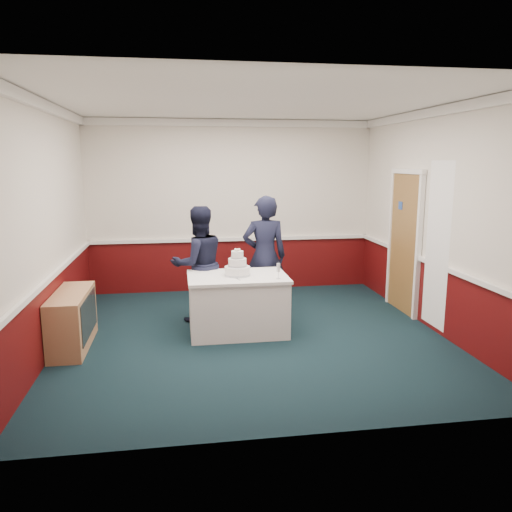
{
  "coord_description": "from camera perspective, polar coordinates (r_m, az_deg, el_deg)",
  "views": [
    {
      "loc": [
        -0.94,
        -6.27,
        2.29
      ],
      "look_at": [
        0.03,
        -0.1,
        1.1
      ],
      "focal_mm": 35.0,
      "sensor_mm": 36.0,
      "label": 1
    }
  ],
  "objects": [
    {
      "name": "ground",
      "position": [
        6.74,
        -0.36,
        -9.07
      ],
      "size": [
        5.0,
        5.0,
        0.0
      ],
      "primitive_type": "plane",
      "color": "black",
      "rests_on": "ground"
    },
    {
      "name": "room_shell",
      "position": [
        6.96,
        -0.48,
        8.13
      ],
      "size": [
        5.0,
        5.0,
        3.0
      ],
      "color": "silver",
      "rests_on": "ground"
    },
    {
      "name": "sideboard",
      "position": [
        6.64,
        -20.25,
        -6.87
      ],
      "size": [
        0.41,
        1.2,
        0.7
      ],
      "color": "tan",
      "rests_on": "ground"
    },
    {
      "name": "cake_table",
      "position": [
        6.76,
        -2.11,
        -5.44
      ],
      "size": [
        1.32,
        0.92,
        0.79
      ],
      "color": "white",
      "rests_on": "ground"
    },
    {
      "name": "wedding_cake",
      "position": [
        6.64,
        -2.14,
        -1.3
      ],
      "size": [
        0.35,
        0.35,
        0.36
      ],
      "color": "white",
      "rests_on": "cake_table"
    },
    {
      "name": "cake_knife",
      "position": [
        6.47,
        -2.19,
        -2.61
      ],
      "size": [
        0.07,
        0.22,
        0.0
      ],
      "primitive_type": "cube",
      "rotation": [
        0.0,
        0.0,
        0.28
      ],
      "color": "silver",
      "rests_on": "cake_table"
    },
    {
      "name": "champagne_flute",
      "position": [
        6.44,
        2.57,
        -1.43
      ],
      "size": [
        0.05,
        0.05,
        0.21
      ],
      "color": "silver",
      "rests_on": "cake_table"
    },
    {
      "name": "person_man",
      "position": [
        7.21,
        -6.57,
        -0.93
      ],
      "size": [
        0.96,
        0.84,
        1.67
      ],
      "primitive_type": "imported",
      "rotation": [
        0.0,
        0.0,
        3.44
      ],
      "color": "black",
      "rests_on": "ground"
    },
    {
      "name": "person_woman",
      "position": [
        7.39,
        0.99,
        -0.05
      ],
      "size": [
        0.66,
        0.44,
        1.8
      ],
      "primitive_type": "imported",
      "rotation": [
        0.0,
        0.0,
        3.13
      ],
      "color": "black",
      "rests_on": "ground"
    }
  ]
}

